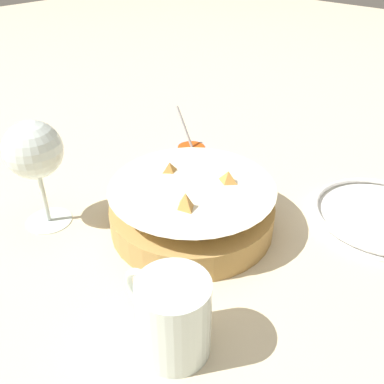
{
  "coord_description": "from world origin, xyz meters",
  "views": [
    {
      "loc": [
        -0.38,
        0.38,
        0.42
      ],
      "look_at": [
        -0.01,
        -0.02,
        0.06
      ],
      "focal_mm": 40.0,
      "sensor_mm": 36.0,
      "label": 1
    }
  ],
  "objects": [
    {
      "name": "food_basket",
      "position": [
        -0.01,
        -0.02,
        0.04
      ],
      "size": [
        0.25,
        0.25,
        0.1
      ],
      "color": "#B2894C",
      "rests_on": "ground_plane"
    },
    {
      "name": "sauce_cup",
      "position": [
        0.13,
        -0.16,
        0.02
      ],
      "size": [
        0.07,
        0.06,
        0.11
      ],
      "color": "#B7B7BC",
      "rests_on": "ground_plane"
    },
    {
      "name": "side_plate",
      "position": [
        -0.22,
        -0.24,
        0.01
      ],
      "size": [
        0.22,
        0.22,
        0.01
      ],
      "color": "white",
      "rests_on": "ground_plane"
    },
    {
      "name": "ground_plane",
      "position": [
        0.0,
        0.0,
        0.0
      ],
      "size": [
        4.0,
        4.0,
        0.0
      ],
      "primitive_type": "plane",
      "color": "beige"
    },
    {
      "name": "beer_mug",
      "position": [
        -0.15,
        0.16,
        0.05
      ],
      "size": [
        0.12,
        0.08,
        0.1
      ],
      "color": "silver",
      "rests_on": "ground_plane"
    },
    {
      "name": "wine_glass",
      "position": [
        0.17,
        0.13,
        0.12
      ],
      "size": [
        0.09,
        0.09,
        0.17
      ],
      "color": "silver",
      "rests_on": "ground_plane"
    }
  ]
}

